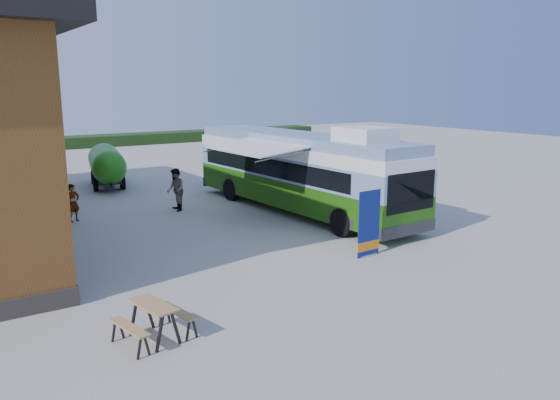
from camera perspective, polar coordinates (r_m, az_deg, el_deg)
ground at (r=17.65m, az=0.73°, el=-6.44°), size 100.00×100.00×0.00m
hedge at (r=54.95m, az=-14.79°, el=6.20°), size 40.00×3.00×1.00m
bus at (r=24.23m, az=2.05°, el=3.24°), size 3.27×13.15×4.01m
awning at (r=22.81m, az=-1.86°, el=5.23°), size 3.16×4.89×0.55m
banner at (r=18.17m, az=9.26°, el=-3.08°), size 0.97×0.21×2.22m
picnic_table at (r=12.58m, az=-13.06°, el=-11.44°), size 1.70×1.57×0.84m
person_a at (r=24.15m, az=-20.79°, el=-0.28°), size 0.68×0.58×1.58m
person_b at (r=24.90m, az=-10.84°, el=1.05°), size 0.87×1.04×1.93m
slurry_tanker at (r=31.88m, az=-17.67°, el=3.64°), size 2.63×5.98×2.24m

